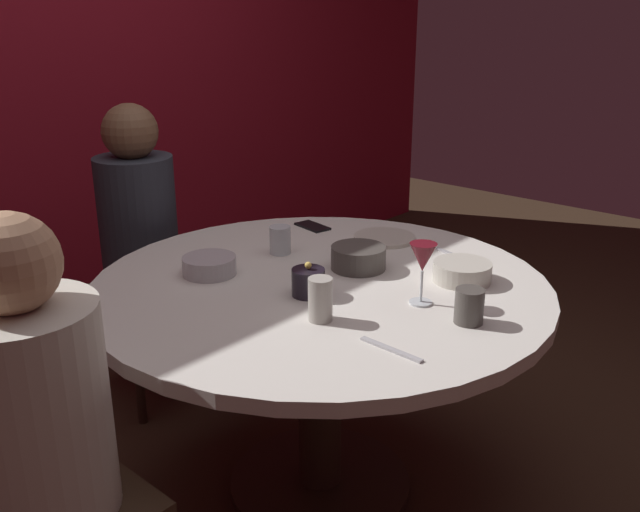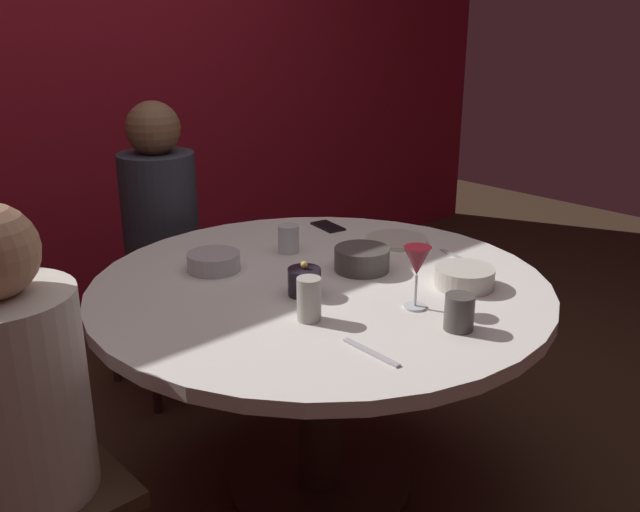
# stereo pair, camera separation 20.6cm
# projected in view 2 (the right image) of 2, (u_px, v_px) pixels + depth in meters

# --- Properties ---
(ground_plane) EXTENTS (8.00, 8.00, 0.00)m
(ground_plane) POSITION_uv_depth(u_px,v_px,m) (320.00, 485.00, 2.33)
(ground_plane) COLOR #382619
(back_wall) EXTENTS (6.00, 0.10, 2.60)m
(back_wall) POSITION_uv_depth(u_px,v_px,m) (57.00, 60.00, 3.12)
(back_wall) COLOR maroon
(back_wall) RESTS_ON ground
(dining_table) EXTENTS (1.38, 1.38, 0.74)m
(dining_table) POSITION_uv_depth(u_px,v_px,m) (320.00, 325.00, 2.14)
(dining_table) COLOR silver
(dining_table) RESTS_ON ground
(seated_diner_left) EXTENTS (0.40, 0.40, 1.15)m
(seated_diner_left) POSITION_uv_depth(u_px,v_px,m) (13.00, 396.00, 1.51)
(seated_diner_left) COLOR #3F2D1E
(seated_diner_left) RESTS_ON ground
(seated_diner_back) EXTENTS (0.40, 0.40, 1.19)m
(seated_diner_back) POSITION_uv_depth(u_px,v_px,m) (160.00, 218.00, 2.74)
(seated_diner_back) COLOR #3F2D1E
(seated_diner_back) RESTS_ON ground
(candle_holder) EXTENTS (0.10, 0.10, 0.10)m
(candle_holder) POSITION_uv_depth(u_px,v_px,m) (304.00, 281.00, 1.97)
(candle_holder) COLOR black
(candle_holder) RESTS_ON dining_table
(wine_glass) EXTENTS (0.08, 0.08, 0.18)m
(wine_glass) POSITION_uv_depth(u_px,v_px,m) (417.00, 264.00, 1.86)
(wine_glass) COLOR silver
(wine_glass) RESTS_ON dining_table
(dinner_plate) EXTENTS (0.22, 0.22, 0.01)m
(dinner_plate) POSITION_uv_depth(u_px,v_px,m) (397.00, 240.00, 2.44)
(dinner_plate) COLOR beige
(dinner_plate) RESTS_ON dining_table
(cell_phone) EXTENTS (0.09, 0.15, 0.01)m
(cell_phone) POSITION_uv_depth(u_px,v_px,m) (328.00, 226.00, 2.60)
(cell_phone) COLOR black
(cell_phone) RESTS_ON dining_table
(bowl_serving_large) EXTENTS (0.17, 0.17, 0.06)m
(bowl_serving_large) POSITION_uv_depth(u_px,v_px,m) (214.00, 261.00, 2.17)
(bowl_serving_large) COLOR #B7B7BC
(bowl_serving_large) RESTS_ON dining_table
(bowl_salad_center) EXTENTS (0.17, 0.17, 0.07)m
(bowl_salad_center) POSITION_uv_depth(u_px,v_px,m) (362.00, 259.00, 2.16)
(bowl_salad_center) COLOR #4C4742
(bowl_salad_center) RESTS_ON dining_table
(bowl_small_white) EXTENTS (0.17, 0.17, 0.06)m
(bowl_small_white) POSITION_uv_depth(u_px,v_px,m) (464.00, 277.00, 2.03)
(bowl_small_white) COLOR beige
(bowl_small_white) RESTS_ON dining_table
(cup_near_candle) EXTENTS (0.06, 0.06, 0.12)m
(cup_near_candle) POSITION_uv_depth(u_px,v_px,m) (309.00, 299.00, 1.81)
(cup_near_candle) COLOR #B2ADA3
(cup_near_candle) RESTS_ON dining_table
(cup_by_left_diner) EXTENTS (0.08, 0.08, 0.09)m
(cup_by_left_diner) POSITION_uv_depth(u_px,v_px,m) (459.00, 312.00, 1.76)
(cup_by_left_diner) COLOR #4C4742
(cup_by_left_diner) RESTS_ON dining_table
(cup_by_right_diner) EXTENTS (0.07, 0.07, 0.09)m
(cup_by_right_diner) POSITION_uv_depth(u_px,v_px,m) (289.00, 239.00, 2.32)
(cup_by_right_diner) COLOR silver
(cup_by_right_diner) RESTS_ON dining_table
(fork_near_plate) EXTENTS (0.06, 0.18, 0.01)m
(fork_near_plate) POSITION_uv_depth(u_px,v_px,m) (458.00, 258.00, 2.27)
(fork_near_plate) COLOR #B7B7BC
(fork_near_plate) RESTS_ON dining_table
(knife_near_plate) EXTENTS (0.02, 0.18, 0.01)m
(knife_near_plate) POSITION_uv_depth(u_px,v_px,m) (371.00, 352.00, 1.64)
(knife_near_plate) COLOR #B7B7BC
(knife_near_plate) RESTS_ON dining_table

